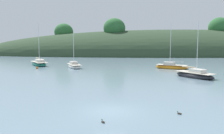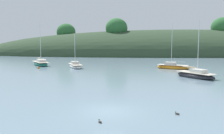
{
  "view_description": "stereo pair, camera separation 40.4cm",
  "coord_description": "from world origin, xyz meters",
  "px_view_note": "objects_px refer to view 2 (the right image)",
  "views": [
    {
      "loc": [
        0.1,
        -18.51,
        5.5
      ],
      "look_at": [
        0.0,
        20.0,
        1.2
      ],
      "focal_mm": 39.47,
      "sensor_mm": 36.0,
      "label": 1
    },
    {
      "loc": [
        0.5,
        -18.51,
        5.5
      ],
      "look_at": [
        0.0,
        20.0,
        1.2
      ],
      "focal_mm": 39.47,
      "sensor_mm": 36.0,
      "label": 2
    }
  ],
  "objects_px": {
    "mooring_buoy_channel": "(38,68)",
    "duck_lead": "(100,122)",
    "sailboat_navy_dinghy": "(41,64)",
    "duck_lone_left": "(177,114)",
    "sailboat_white_near": "(196,75)",
    "sailboat_orange_cutter": "(75,66)",
    "sailboat_grey_yawl": "(173,67)"
  },
  "relations": [
    {
      "from": "mooring_buoy_channel",
      "to": "duck_lead",
      "type": "relative_size",
      "value": 1.35
    },
    {
      "from": "sailboat_navy_dinghy",
      "to": "duck_lone_left",
      "type": "relative_size",
      "value": 24.85
    },
    {
      "from": "mooring_buoy_channel",
      "to": "duck_lone_left",
      "type": "relative_size",
      "value": 1.45
    },
    {
      "from": "mooring_buoy_channel",
      "to": "duck_lone_left",
      "type": "distance_m",
      "value": 34.62
    },
    {
      "from": "sailboat_white_near",
      "to": "mooring_buoy_channel",
      "type": "relative_size",
      "value": 15.66
    },
    {
      "from": "duck_lead",
      "to": "duck_lone_left",
      "type": "height_order",
      "value": "same"
    },
    {
      "from": "sailboat_navy_dinghy",
      "to": "duck_lone_left",
      "type": "height_order",
      "value": "sailboat_navy_dinghy"
    },
    {
      "from": "sailboat_navy_dinghy",
      "to": "mooring_buoy_channel",
      "type": "bearing_deg",
      "value": -77.33
    },
    {
      "from": "sailboat_orange_cutter",
      "to": "duck_lead",
      "type": "bearing_deg",
      "value": -78.0
    },
    {
      "from": "sailboat_grey_yawl",
      "to": "sailboat_navy_dinghy",
      "type": "height_order",
      "value": "sailboat_navy_dinghy"
    },
    {
      "from": "mooring_buoy_channel",
      "to": "duck_lone_left",
      "type": "xyz_separation_m",
      "value": [
        19.26,
        -28.76,
        -0.07
      ]
    },
    {
      "from": "mooring_buoy_channel",
      "to": "sailboat_orange_cutter",
      "type": "bearing_deg",
      "value": 12.22
    },
    {
      "from": "sailboat_navy_dinghy",
      "to": "mooring_buoy_channel",
      "type": "height_order",
      "value": "sailboat_navy_dinghy"
    },
    {
      "from": "sailboat_orange_cutter",
      "to": "sailboat_white_near",
      "type": "height_order",
      "value": "sailboat_white_near"
    },
    {
      "from": "sailboat_navy_dinghy",
      "to": "duck_lead",
      "type": "xyz_separation_m",
      "value": [
        14.92,
        -36.18,
        -0.36
      ]
    },
    {
      "from": "mooring_buoy_channel",
      "to": "duck_lone_left",
      "type": "bearing_deg",
      "value": -56.19
    },
    {
      "from": "sailboat_navy_dinghy",
      "to": "duck_lead",
      "type": "bearing_deg",
      "value": -67.59
    },
    {
      "from": "sailboat_orange_cutter",
      "to": "mooring_buoy_channel",
      "type": "relative_size",
      "value": 12.74
    },
    {
      "from": "duck_lone_left",
      "to": "duck_lead",
      "type": "bearing_deg",
      "value": -161.54
    },
    {
      "from": "sailboat_white_near",
      "to": "duck_lone_left",
      "type": "relative_size",
      "value": 22.68
    },
    {
      "from": "sailboat_grey_yawl",
      "to": "duck_lead",
      "type": "distance_m",
      "value": 32.82
    },
    {
      "from": "sailboat_orange_cutter",
      "to": "duck_lead",
      "type": "relative_size",
      "value": 17.21
    },
    {
      "from": "sailboat_navy_dinghy",
      "to": "sailboat_orange_cutter",
      "type": "bearing_deg",
      "value": -26.68
    },
    {
      "from": "sailboat_orange_cutter",
      "to": "duck_lone_left",
      "type": "relative_size",
      "value": 18.45
    },
    {
      "from": "sailboat_grey_yawl",
      "to": "duck_lone_left",
      "type": "distance_m",
      "value": 29.41
    },
    {
      "from": "sailboat_white_near",
      "to": "duck_lead",
      "type": "relative_size",
      "value": 21.16
    },
    {
      "from": "sailboat_grey_yawl",
      "to": "duck_lead",
      "type": "relative_size",
      "value": 22.43
    },
    {
      "from": "sailboat_navy_dinghy",
      "to": "sailboat_white_near",
      "type": "distance_m",
      "value": 32.21
    },
    {
      "from": "sailboat_grey_yawl",
      "to": "duck_lone_left",
      "type": "relative_size",
      "value": 24.05
    },
    {
      "from": "sailboat_orange_cutter",
      "to": "sailboat_white_near",
      "type": "distance_m",
      "value": 23.19
    },
    {
      "from": "sailboat_white_near",
      "to": "duck_lone_left",
      "type": "height_order",
      "value": "sailboat_white_near"
    },
    {
      "from": "sailboat_navy_dinghy",
      "to": "sailboat_white_near",
      "type": "bearing_deg",
      "value": -31.1
    }
  ]
}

